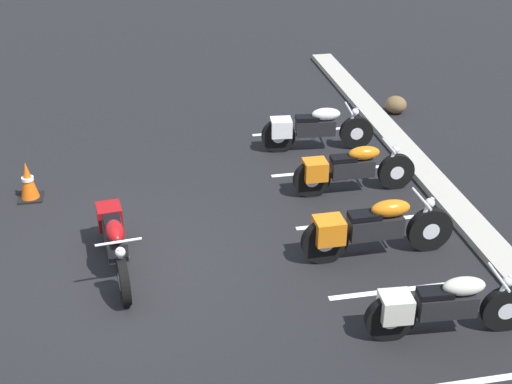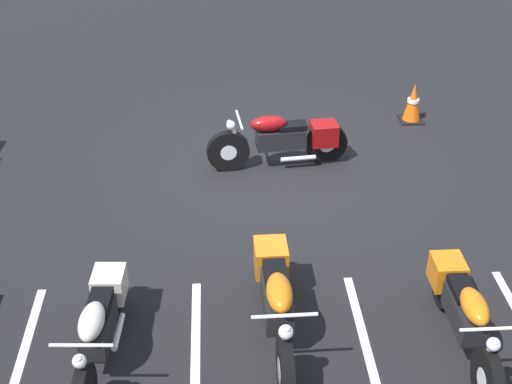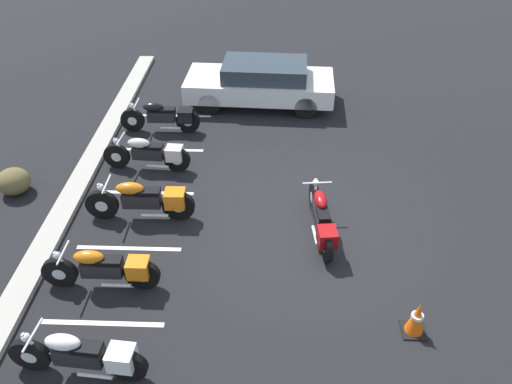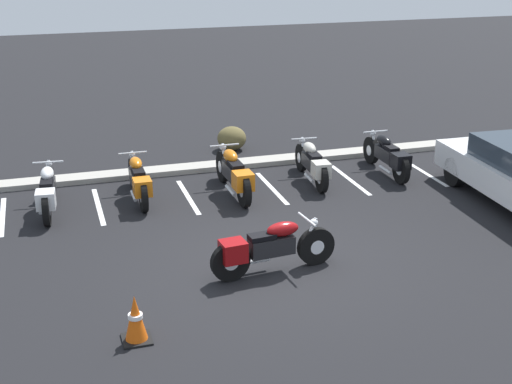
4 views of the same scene
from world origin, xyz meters
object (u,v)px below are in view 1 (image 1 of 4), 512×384
parked_bike_1 (349,169)px  parked_bike_2 (371,228)px  parked_bike_0 (312,128)px  parked_bike_3 (441,306)px  motorcycle_maroon_featured (115,239)px  traffic_cone (28,182)px  landscape_rock_0 (396,105)px

parked_bike_1 → parked_bike_2: size_ratio=0.93×
parked_bike_0 → parked_bike_3: size_ratio=1.02×
parked_bike_0 → parked_bike_1: parked_bike_0 is taller
motorcycle_maroon_featured → traffic_cone: motorcycle_maroon_featured is taller
landscape_rock_0 → motorcycle_maroon_featured: bearing=-51.6°
landscape_rock_0 → traffic_cone: bearing=-71.8°
parked_bike_3 → landscape_rock_0: bearing=77.0°
motorcycle_maroon_featured → parked_bike_2: 3.69m
parked_bike_3 → parked_bike_2: bearing=102.0°
parked_bike_1 → traffic_cone: 5.42m
parked_bike_1 → parked_bike_3: (3.83, -0.02, -0.00)m
parked_bike_3 → motorcycle_maroon_featured: bearing=153.3°
traffic_cone → parked_bike_3: bearing=48.9°
parked_bike_3 → traffic_cone: 7.08m
parked_bike_1 → parked_bike_3: parked_bike_1 is taller
parked_bike_2 → traffic_cone: bearing=150.4°
parked_bike_3 → landscape_rock_0: 7.43m
parked_bike_1 → parked_bike_2: 1.99m
parked_bike_2 → landscape_rock_0: size_ratio=4.95×
landscape_rock_0 → parked_bike_1: bearing=-32.8°
parked_bike_3 → traffic_cone: size_ratio=3.11×
motorcycle_maroon_featured → parked_bike_0: bearing=125.4°
motorcycle_maroon_featured → parked_bike_3: size_ratio=1.02×
parked_bike_0 → parked_bike_3: parked_bike_0 is taller
parked_bike_1 → traffic_cone: (-0.82, -5.35, -0.13)m
motorcycle_maroon_featured → parked_bike_1: bearing=105.3°
motorcycle_maroon_featured → landscape_rock_0: (-4.80, 6.06, -0.26)m
parked_bike_0 → traffic_cone: (0.98, -5.19, -0.13)m
landscape_rock_0 → traffic_cone: (2.46, -7.47, 0.13)m
parked_bike_2 → traffic_cone: parked_bike_2 is taller
parked_bike_3 → landscape_rock_0: size_ratio=4.56×
motorcycle_maroon_featured → parked_bike_3: motorcycle_maroon_featured is taller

